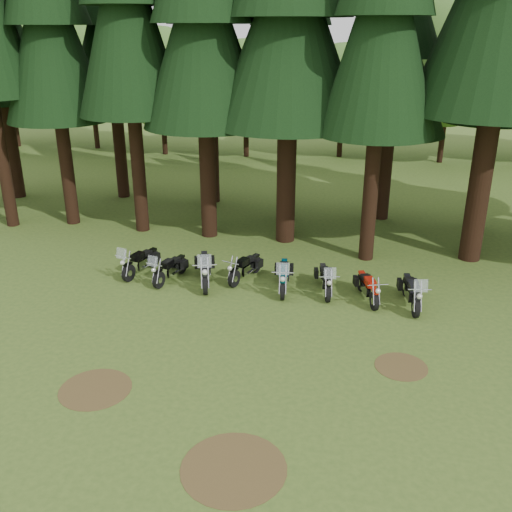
# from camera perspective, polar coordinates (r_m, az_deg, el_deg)

# --- Properties ---
(ground) EXTENTS (120.00, 120.00, 0.00)m
(ground) POSITION_cam_1_polar(r_m,az_deg,el_deg) (15.70, -2.47, -10.24)
(ground) COLOR #3D5720
(ground) RESTS_ON ground
(pine_back_4) EXTENTS (4.94, 4.94, 13.78)m
(pine_back_4) POSITION_cam_1_polar(r_m,az_deg,el_deg) (26.14, 13.89, 21.18)
(pine_back_4) COLOR black
(pine_back_4) RESTS_ON ground
(decid_0) EXTENTS (8.00, 7.78, 10.00)m
(decid_0) POSITION_cam_1_polar(r_m,az_deg,el_deg) (45.84, -23.52, 17.24)
(decid_0) COLOR black
(decid_0) RESTS_ON ground
(decid_1) EXTENTS (7.91, 7.69, 9.88)m
(decid_1) POSITION_cam_1_polar(r_m,az_deg,el_deg) (43.22, -16.06, 17.88)
(decid_1) COLOR black
(decid_1) RESTS_ON ground
(decid_2) EXTENTS (6.72, 6.53, 8.40)m
(decid_2) POSITION_cam_1_polar(r_m,az_deg,el_deg) (40.20, -9.16, 16.91)
(decid_2) COLOR black
(decid_2) RESTS_ON ground
(decid_3) EXTENTS (6.12, 5.95, 7.65)m
(decid_3) POSITION_cam_1_polar(r_m,az_deg,el_deg) (39.02, -0.68, 16.37)
(decid_3) COLOR black
(decid_3) RESTS_ON ground
(decid_4) EXTENTS (5.93, 5.76, 7.41)m
(decid_4) POSITION_cam_1_polar(r_m,az_deg,el_deg) (39.44, 9.05, 15.96)
(decid_4) COLOR black
(decid_4) RESTS_ON ground
(decid_5) EXTENTS (8.45, 8.21, 10.56)m
(decid_5) POSITION_cam_1_polar(r_m,az_deg,el_deg) (38.98, 19.56, 17.71)
(decid_5) COLOR black
(decid_5) RESTS_ON ground
(dirt_patch_0) EXTENTS (1.80, 1.80, 0.01)m
(dirt_patch_0) POSITION_cam_1_polar(r_m,az_deg,el_deg) (15.07, -15.77, -12.68)
(dirt_patch_0) COLOR #4C3D1E
(dirt_patch_0) RESTS_ON ground
(dirt_patch_1) EXTENTS (1.40, 1.40, 0.01)m
(dirt_patch_1) POSITION_cam_1_polar(r_m,az_deg,el_deg) (15.84, 14.31, -10.66)
(dirt_patch_1) COLOR #4C3D1E
(dirt_patch_1) RESTS_ON ground
(dirt_patch_2) EXTENTS (2.20, 2.20, 0.01)m
(dirt_patch_2) POSITION_cam_1_polar(r_m,az_deg,el_deg) (12.40, -2.25, -20.45)
(dirt_patch_2) COLOR #4C3D1E
(dirt_patch_2) RESTS_ON ground
(motorcycle_0) EXTENTS (0.82, 2.11, 1.34)m
(motorcycle_0) POSITION_cam_1_polar(r_m,az_deg,el_deg) (20.98, -11.44, -0.63)
(motorcycle_0) COLOR black
(motorcycle_0) RESTS_ON ground
(motorcycle_1) EXTENTS (0.77, 2.03, 1.28)m
(motorcycle_1) POSITION_cam_1_polar(r_m,az_deg,el_deg) (20.25, -8.60, -1.33)
(motorcycle_1) COLOR black
(motorcycle_1) RESTS_ON ground
(motorcycle_2) EXTENTS (0.99, 2.43, 1.55)m
(motorcycle_2) POSITION_cam_1_polar(r_m,az_deg,el_deg) (19.84, -5.14, -1.40)
(motorcycle_2) COLOR black
(motorcycle_2) RESTS_ON ground
(motorcycle_3) EXTENTS (0.82, 1.96, 0.83)m
(motorcycle_3) POSITION_cam_1_polar(r_m,az_deg,el_deg) (20.13, -1.08, -1.24)
(motorcycle_3) COLOR black
(motorcycle_3) RESTS_ON ground
(motorcycle_4) EXTENTS (0.55, 2.25, 1.41)m
(motorcycle_4) POSITION_cam_1_polar(r_m,az_deg,el_deg) (19.37, 2.77, -2.07)
(motorcycle_4) COLOR black
(motorcycle_4) RESTS_ON ground
(motorcycle_5) EXTENTS (0.67, 2.09, 1.32)m
(motorcycle_5) POSITION_cam_1_polar(r_m,az_deg,el_deg) (19.29, 6.94, -2.43)
(motorcycle_5) COLOR black
(motorcycle_5) RESTS_ON ground
(motorcycle_6) EXTENTS (0.74, 1.96, 0.82)m
(motorcycle_6) POSITION_cam_1_polar(r_m,az_deg,el_deg) (19.00, 11.12, -3.17)
(motorcycle_6) COLOR black
(motorcycle_6) RESTS_ON ground
(motorcycle_7) EXTENTS (0.59, 2.22, 1.39)m
(motorcycle_7) POSITION_cam_1_polar(r_m,az_deg,el_deg) (18.89, 15.27, -3.56)
(motorcycle_7) COLOR black
(motorcycle_7) RESTS_ON ground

